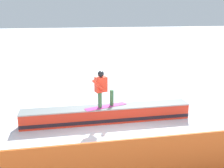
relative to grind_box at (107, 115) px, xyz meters
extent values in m
plane|color=white|center=(0.00, 0.00, -0.26)|extent=(120.00, 120.00, 0.00)
cube|color=red|center=(0.00, 0.00, 0.01)|extent=(6.05, 0.66, 0.53)
cube|color=black|center=(0.00, 0.00, -0.13)|extent=(6.06, 0.67, 0.13)
cube|color=#8F9899|center=(0.00, 0.00, 0.29)|extent=(6.05, 0.72, 0.04)
cube|color=#C53293|center=(0.04, 0.00, 0.32)|extent=(1.57, 0.72, 0.01)
cylinder|color=#3B794B|center=(0.26, 0.07, 0.61)|extent=(0.17, 0.17, 0.57)
cylinder|color=#3B794B|center=(-0.19, -0.07, 0.61)|extent=(0.17, 0.17, 0.57)
cube|color=#EC3E28|center=(0.22, 0.05, 1.16)|extent=(0.45, 0.35, 0.53)
sphere|color=black|center=(0.22, 0.05, 1.54)|extent=(0.22, 0.22, 0.22)
cylinder|color=#EC3E28|center=(0.34, 0.27, 1.19)|extent=(0.45, 0.22, 0.46)
cylinder|color=#EC3E28|center=(0.17, -0.13, 1.19)|extent=(0.16, 0.13, 0.56)
cube|color=orange|center=(0.00, 3.57, 0.29)|extent=(11.41, 0.20, 1.10)
camera|label=1|loc=(1.59, 8.69, 3.57)|focal=42.13mm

